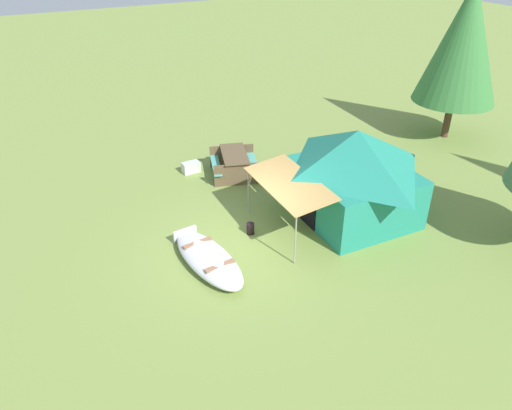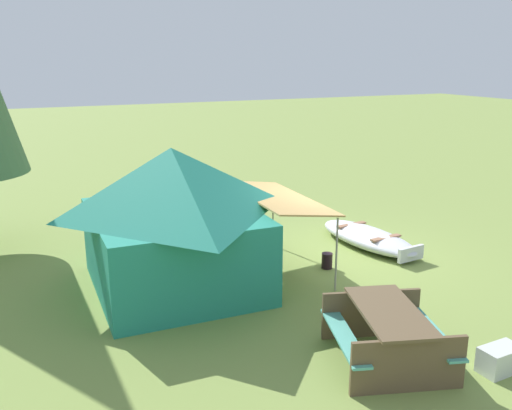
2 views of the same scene
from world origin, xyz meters
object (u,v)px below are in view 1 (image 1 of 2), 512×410
Objects in this scene: canvas_cabin_tent at (353,173)px; picnic_table at (234,162)px; beached_rowboat at (208,258)px; cooler_box at (191,167)px; fuel_can at (250,228)px; pine_tree_back_right at (464,42)px.

picnic_table is at bearing -153.68° from canvas_cabin_tent.
beached_rowboat reaches higher than cooler_box.
picnic_table reaches higher than fuel_can.
picnic_table is at bearing -95.49° from pine_tree_back_right.
fuel_can is at bearing -18.55° from picnic_table.
cooler_box is at bearing -178.74° from fuel_can.
picnic_table is 9.27m from pine_tree_back_right.
cooler_box is 0.10× the size of pine_tree_back_right.
pine_tree_back_right reaches higher than fuel_can.
canvas_cabin_tent is at bearing 82.04° from fuel_can.
picnic_table is 1.52m from cooler_box.
picnic_table is 6.46× the size of fuel_can.
canvas_cabin_tent is at bearing 26.32° from picnic_table.
beached_rowboat is 4.95× the size of cooler_box.
picnic_table is 3.49× the size of cooler_box.
beached_rowboat is 5.19m from cooler_box.
fuel_can is (-0.42, -3.00, -1.18)m from canvas_cabin_tent.
beached_rowboat is at bearing -85.67° from canvas_cabin_tent.
pine_tree_back_right is at bearing 104.42° from fuel_can.
cooler_box is at bearing -146.29° from canvas_cabin_tent.
pine_tree_back_right is at bearing 106.13° from beached_rowboat.
pine_tree_back_right is at bearing 84.51° from picnic_table.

